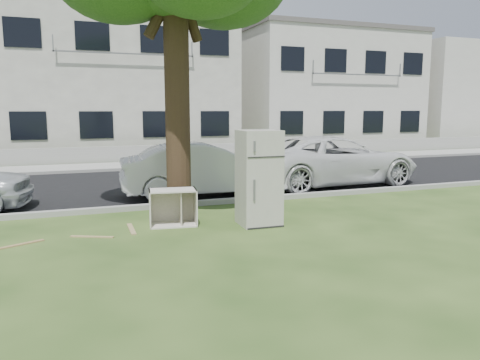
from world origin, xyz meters
name	(u,v)px	position (x,y,z in m)	size (l,w,h in m)	color
ground	(222,231)	(0.00, 0.00, 0.00)	(120.00, 120.00, 0.00)	#274117
road	(161,184)	(0.00, 6.00, 0.01)	(120.00, 7.00, 0.01)	black
kerb_near	(190,206)	(0.00, 2.45, 0.00)	(120.00, 0.18, 0.12)	gray
kerb_far	(143,170)	(0.00, 9.55, 0.00)	(120.00, 0.18, 0.12)	gray
sidewalk	(137,166)	(0.00, 11.00, 0.01)	(120.00, 2.80, 0.01)	gray
low_wall	(132,154)	(0.00, 12.60, 0.35)	(120.00, 0.15, 0.70)	gray
townhouse_center	(117,82)	(0.00, 17.50, 3.72)	(11.22, 8.16, 7.44)	silver
townhouse_right	(317,90)	(12.00, 17.50, 3.42)	(10.20, 8.16, 6.84)	silver
fridge	(259,178)	(0.86, 0.24, 0.95)	(0.78, 0.72, 1.89)	beige
cabinet	(173,207)	(-0.77, 0.78, 0.36)	(0.93, 0.57, 0.72)	beige
plank_a	(11,246)	(-3.65, 0.25, 0.01)	(1.09, 0.09, 0.02)	olive
plank_b	(92,237)	(-2.34, 0.40, 0.01)	(0.80, 0.08, 0.02)	#9E8652
plank_c	(131,229)	(-1.60, 0.71, 0.01)	(0.84, 0.09, 0.02)	#9F8858
car_center	(204,169)	(0.70, 3.62, 0.71)	(1.51, 4.34, 1.43)	silver
car_right	(333,160)	(4.91, 4.08, 0.75)	(2.48, 5.38, 1.50)	silver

